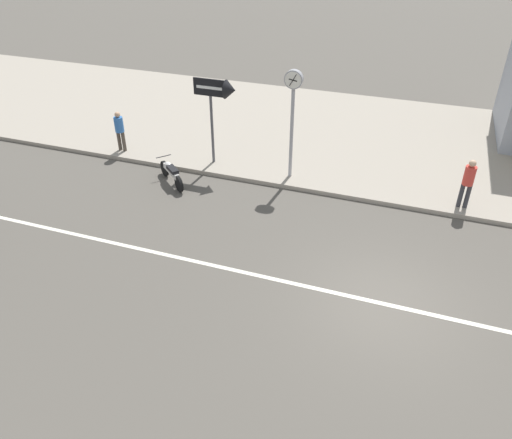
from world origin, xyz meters
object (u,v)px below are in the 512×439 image
at_px(street_clock, 293,101).
at_px(pedestrian_mid_kerb, 468,180).
at_px(motorcycle_0, 171,172).
at_px(pedestrian_near_clock, 119,128).
at_px(arrow_signboard, 224,94).

relative_size(street_clock, pedestrian_mid_kerb, 2.28).
relative_size(motorcycle_0, pedestrian_near_clock, 0.96).
height_order(motorcycle_0, pedestrian_near_clock, pedestrian_near_clock).
bearing_deg(motorcycle_0, pedestrian_mid_kerb, 8.51).
xyz_separation_m(motorcycle_0, street_clock, (3.86, 1.63, 2.49)).
xyz_separation_m(motorcycle_0, arrow_signboard, (1.39, 1.72, 2.40)).
xyz_separation_m(motorcycle_0, pedestrian_near_clock, (-2.91, 1.49, 0.64)).
distance_m(pedestrian_near_clock, pedestrian_mid_kerb, 12.56).
relative_size(motorcycle_0, street_clock, 0.40).
bearing_deg(street_clock, pedestrian_near_clock, -178.84).
height_order(motorcycle_0, street_clock, street_clock).
relative_size(motorcycle_0, arrow_signboard, 0.47).
bearing_deg(street_clock, pedestrian_mid_kerb, -1.83).
xyz_separation_m(street_clock, arrow_signboard, (-2.46, 0.09, -0.09)).
bearing_deg(pedestrian_near_clock, pedestrian_mid_kerb, -0.22).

